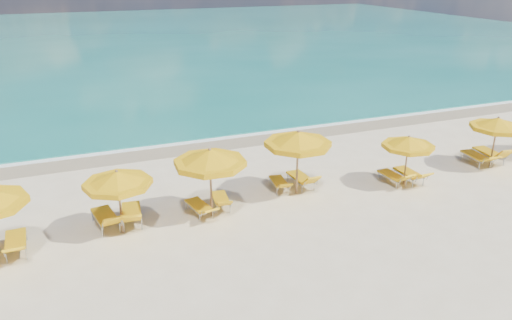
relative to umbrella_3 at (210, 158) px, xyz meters
name	(u,v)px	position (x,y,z in m)	size (l,w,h in m)	color
ground_plane	(271,203)	(2.35, 0.14, -2.20)	(120.00, 120.00, 0.00)	beige
ocean	(113,39)	(2.35, 48.14, -2.20)	(120.00, 80.00, 0.30)	#136D62
wet_sand_band	(213,143)	(2.35, 7.54, -2.20)	(120.00, 2.60, 0.01)	tan
foam_line	(208,138)	(2.35, 8.34, -2.20)	(120.00, 1.20, 0.03)	white
whitecap_near	(76,107)	(-3.65, 17.14, -2.20)	(14.00, 0.36, 0.05)	white
whitecap_far	(245,71)	(10.35, 24.14, -2.20)	(18.00, 0.30, 0.05)	white
umbrella_2	(117,179)	(-3.12, -0.05, -0.26)	(2.47, 2.47, 2.27)	#986F4C
umbrella_3	(210,158)	(0.00, 0.00, 0.00)	(3.24, 3.24, 2.58)	#986F4C
umbrella_4	(298,140)	(3.62, 0.57, 0.03)	(3.35, 3.35, 2.61)	#986F4C
umbrella_5	(408,143)	(8.07, -0.28, -0.40)	(2.45, 2.45, 2.10)	#986F4C
umbrella_6	(497,124)	(12.85, -0.09, -0.23)	(2.59, 2.59, 2.31)	#986F4C
lounger_1_right	(16,246)	(-6.34, -0.07, -1.97)	(0.68, 1.92, 0.77)	#A5A8AD
lounger_2_left	(106,221)	(-3.58, 0.53, -1.95)	(0.94, 2.01, 0.89)	#A5A8AD
lounger_2_right	(132,217)	(-2.72, 0.52, -1.95)	(0.86, 2.01, 0.87)	#A5A8AD
lounger_3_left	(200,210)	(-0.38, 0.23, -1.99)	(0.87, 1.81, 0.67)	#A5A8AD
lounger_3_right	(221,202)	(0.51, 0.51, -2.00)	(0.75, 1.70, 0.71)	#A5A8AD
lounger_4_left	(279,185)	(3.15, 1.13, -2.00)	(0.75, 1.68, 0.67)	#A5A8AD
lounger_4_right	(301,181)	(4.09, 1.09, -1.97)	(0.70, 1.85, 0.85)	#A5A8AD
lounger_5_left	(393,179)	(7.70, -0.04, -1.99)	(0.68, 1.71, 0.76)	#A5A8AD
lounger_5_right	(409,177)	(8.45, -0.13, -1.97)	(0.63, 1.82, 0.78)	#A5A8AD
lounger_6_left	(476,159)	(12.48, 0.35, -1.97)	(0.84, 1.97, 0.79)	#A5A8AD
lounger_6_right	(489,156)	(13.27, 0.41, -1.95)	(0.89, 2.00, 0.96)	#A5A8AD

